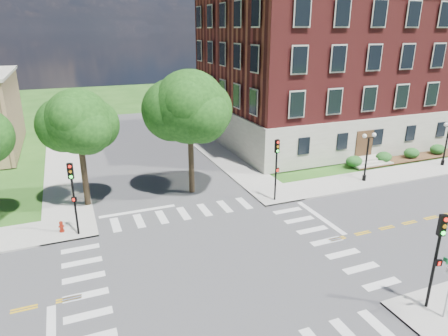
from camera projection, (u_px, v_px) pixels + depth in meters
name	position (u px, v px, depth m)	size (l,w,h in m)	color
ground	(220.00, 265.00, 22.48)	(160.00, 160.00, 0.00)	#214D15
road_ew	(220.00, 265.00, 22.47)	(90.00, 12.00, 0.01)	#3D3D3F
road_ns	(220.00, 265.00, 22.47)	(12.00, 90.00, 0.01)	#3D3D3F
sidewalk_ne	(304.00, 157.00, 41.34)	(34.00, 34.00, 0.12)	#9E9B93
crosswalk_east	(327.00, 241.00, 25.01)	(2.20, 10.20, 0.02)	silver
stop_bar_east	(320.00, 217.00, 28.21)	(0.40, 5.50, 0.00)	silver
main_building	(340.00, 67.00, 47.46)	(30.60, 22.40, 16.50)	#A49F91
shrub_row	(424.00, 157.00, 41.45)	(18.00, 2.00, 1.30)	#194D1A
tree_c	(78.00, 122.00, 28.00)	(4.63, 4.63, 8.67)	#312618
tree_d	(190.00, 107.00, 30.14)	(5.63, 5.63, 9.73)	#312618
traffic_signal_se	(438.00, 250.00, 17.96)	(0.37, 0.44, 4.80)	black
traffic_signal_ne	(276.00, 162.00, 29.81)	(0.35, 0.39, 4.80)	black
traffic_signal_nw	(73.00, 190.00, 24.67)	(0.38, 0.46, 4.80)	black
twin_lamp_west	(367.00, 154.00, 33.97)	(1.36, 0.36, 4.23)	black
twin_lamp_east	(447.00, 141.00, 37.94)	(1.36, 0.36, 4.23)	black
fire_hydrant	(61.00, 227.00, 25.87)	(0.35, 0.35, 0.75)	maroon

